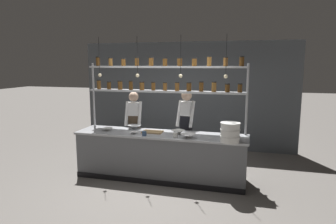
{
  "coord_description": "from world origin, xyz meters",
  "views": [
    {
      "loc": [
        1.65,
        -5.48,
        2.27
      ],
      "look_at": [
        0.1,
        0.2,
        1.32
      ],
      "focal_mm": 32.0,
      "sensor_mm": 36.0,
      "label": 1
    }
  ],
  "objects_px": {
    "spice_shelf_unit": "(165,81)",
    "prep_bowl_far_left": "(134,133)",
    "prep_bowl_center_front": "(178,132)",
    "serving_cup_by_board": "(175,135)",
    "cutting_board": "(152,132)",
    "container_stack": "(230,132)",
    "prep_bowl_near_left": "(188,136)",
    "chef_center": "(186,124)",
    "chef_left": "(134,124)",
    "prep_bowl_near_right": "(134,127)",
    "prep_bowl_center_back": "(108,129)",
    "serving_cup_front": "(144,134)"
  },
  "relations": [
    {
      "from": "prep_bowl_near_left",
      "to": "prep_bowl_center_back",
      "type": "xyz_separation_m",
      "value": [
        -1.7,
        0.15,
        -0.01
      ]
    },
    {
      "from": "prep_bowl_far_left",
      "to": "cutting_board",
      "type": "bearing_deg",
      "value": 34.78
    },
    {
      "from": "prep_bowl_center_back",
      "to": "serving_cup_by_board",
      "type": "relative_size",
      "value": 2.23
    },
    {
      "from": "cutting_board",
      "to": "prep_bowl_center_front",
      "type": "xyz_separation_m",
      "value": [
        0.52,
        0.01,
        0.02
      ]
    },
    {
      "from": "container_stack",
      "to": "cutting_board",
      "type": "height_order",
      "value": "container_stack"
    },
    {
      "from": "prep_bowl_near_left",
      "to": "prep_bowl_center_front",
      "type": "height_order",
      "value": "prep_bowl_near_left"
    },
    {
      "from": "prep_bowl_center_front",
      "to": "serving_cup_by_board",
      "type": "bearing_deg",
      "value": -87.2
    },
    {
      "from": "chef_left",
      "to": "serving_cup_front",
      "type": "distance_m",
      "value": 0.98
    },
    {
      "from": "prep_bowl_near_left",
      "to": "prep_bowl_near_right",
      "type": "relative_size",
      "value": 1.0
    },
    {
      "from": "prep_bowl_center_back",
      "to": "serving_cup_by_board",
      "type": "height_order",
      "value": "serving_cup_by_board"
    },
    {
      "from": "prep_bowl_center_front",
      "to": "prep_bowl_center_back",
      "type": "height_order",
      "value": "prep_bowl_center_front"
    },
    {
      "from": "cutting_board",
      "to": "spice_shelf_unit",
      "type": "bearing_deg",
      "value": 58.68
    },
    {
      "from": "chef_left",
      "to": "prep_bowl_near_right",
      "type": "height_order",
      "value": "chef_left"
    },
    {
      "from": "prep_bowl_center_back",
      "to": "chef_center",
      "type": "bearing_deg",
      "value": 23.95
    },
    {
      "from": "prep_bowl_center_back",
      "to": "prep_bowl_near_right",
      "type": "xyz_separation_m",
      "value": [
        0.45,
        0.33,
        0.01
      ]
    },
    {
      "from": "prep_bowl_far_left",
      "to": "serving_cup_front",
      "type": "height_order",
      "value": "serving_cup_front"
    },
    {
      "from": "prep_bowl_far_left",
      "to": "serving_cup_front",
      "type": "bearing_deg",
      "value": -20.85
    },
    {
      "from": "prep_bowl_center_front",
      "to": "serving_cup_by_board",
      "type": "xyz_separation_m",
      "value": [
        0.01,
        -0.3,
        0.01
      ]
    },
    {
      "from": "prep_bowl_center_front",
      "to": "chef_center",
      "type": "bearing_deg",
      "value": 85.36
    },
    {
      "from": "chef_center",
      "to": "serving_cup_by_board",
      "type": "xyz_separation_m",
      "value": [
        -0.03,
        -0.85,
        -0.04
      ]
    },
    {
      "from": "prep_bowl_center_front",
      "to": "spice_shelf_unit",
      "type": "bearing_deg",
      "value": 140.33
    },
    {
      "from": "chef_center",
      "to": "container_stack",
      "type": "bearing_deg",
      "value": -35.11
    },
    {
      "from": "cutting_board",
      "to": "prep_bowl_near_left",
      "type": "bearing_deg",
      "value": -17.81
    },
    {
      "from": "chef_left",
      "to": "prep_bowl_far_left",
      "type": "height_order",
      "value": "chef_left"
    },
    {
      "from": "chef_left",
      "to": "serving_cup_front",
      "type": "bearing_deg",
      "value": -64.6
    },
    {
      "from": "spice_shelf_unit",
      "to": "prep_bowl_near_right",
      "type": "bearing_deg",
      "value": -174.12
    },
    {
      "from": "serving_cup_front",
      "to": "serving_cup_by_board",
      "type": "bearing_deg",
      "value": 2.22
    },
    {
      "from": "prep_bowl_center_front",
      "to": "serving_cup_front",
      "type": "xyz_separation_m",
      "value": [
        -0.58,
        -0.32,
        0.01
      ]
    },
    {
      "from": "container_stack",
      "to": "cutting_board",
      "type": "distance_m",
      "value": 1.58
    },
    {
      "from": "chef_center",
      "to": "prep_bowl_center_front",
      "type": "distance_m",
      "value": 0.55
    },
    {
      "from": "chef_left",
      "to": "prep_bowl_center_front",
      "type": "relative_size",
      "value": 6.27
    },
    {
      "from": "chef_left",
      "to": "prep_bowl_center_back",
      "type": "bearing_deg",
      "value": -125.79
    },
    {
      "from": "prep_bowl_near_right",
      "to": "serving_cup_by_board",
      "type": "bearing_deg",
      "value": -26.9
    },
    {
      "from": "chef_left",
      "to": "serving_cup_front",
      "type": "relative_size",
      "value": 18.77
    },
    {
      "from": "chef_center",
      "to": "cutting_board",
      "type": "relative_size",
      "value": 4.32
    },
    {
      "from": "prep_bowl_near_right",
      "to": "prep_bowl_far_left",
      "type": "bearing_deg",
      "value": -69.31
    },
    {
      "from": "prep_bowl_near_left",
      "to": "prep_bowl_far_left",
      "type": "height_order",
      "value": "prep_bowl_near_left"
    },
    {
      "from": "chef_center",
      "to": "prep_bowl_far_left",
      "type": "height_order",
      "value": "chef_center"
    },
    {
      "from": "cutting_board",
      "to": "serving_cup_front",
      "type": "height_order",
      "value": "serving_cup_front"
    },
    {
      "from": "cutting_board",
      "to": "prep_bowl_near_right",
      "type": "xyz_separation_m",
      "value": [
        -0.47,
        0.23,
        0.03
      ]
    },
    {
      "from": "container_stack",
      "to": "prep_bowl_near_left",
      "type": "distance_m",
      "value": 0.78
    },
    {
      "from": "spice_shelf_unit",
      "to": "serving_cup_by_board",
      "type": "relative_size",
      "value": 35.46
    },
    {
      "from": "chef_left",
      "to": "prep_bowl_near_left",
      "type": "xyz_separation_m",
      "value": [
        1.37,
        -0.76,
        -0.0
      ]
    },
    {
      "from": "spice_shelf_unit",
      "to": "prep_bowl_far_left",
      "type": "bearing_deg",
      "value": -133.72
    },
    {
      "from": "prep_bowl_center_back",
      "to": "serving_cup_by_board",
      "type": "xyz_separation_m",
      "value": [
        1.46,
        -0.18,
        0.02
      ]
    },
    {
      "from": "prep_bowl_near_left",
      "to": "prep_bowl_center_back",
      "type": "distance_m",
      "value": 1.7
    },
    {
      "from": "chef_left",
      "to": "prep_bowl_near_right",
      "type": "relative_size",
      "value": 5.92
    },
    {
      "from": "spice_shelf_unit",
      "to": "chef_left",
      "type": "height_order",
      "value": "spice_shelf_unit"
    },
    {
      "from": "prep_bowl_near_left",
      "to": "chef_center",
      "type": "bearing_deg",
      "value": 104.4
    },
    {
      "from": "container_stack",
      "to": "serving_cup_front",
      "type": "xyz_separation_m",
      "value": [
        -1.59,
        0.04,
        -0.13
      ]
    }
  ]
}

